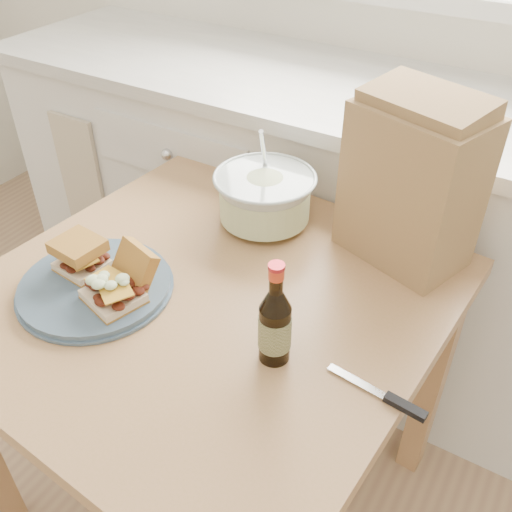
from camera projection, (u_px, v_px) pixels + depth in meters
The scene contains 9 objects.
cabinet_run at pixel (357, 230), 1.85m from camera, with size 2.50×0.64×0.94m.
dining_table at pixel (210, 329), 1.25m from camera, with size 0.97×0.97×0.75m.
plate at pixel (95, 286), 1.18m from camera, with size 0.31×0.31×0.02m, color #455B70.
sandwich_left at pixel (80, 255), 1.19m from camera, with size 0.11×0.10×0.07m.
sandwich_right at pixel (120, 283), 1.12m from camera, with size 0.13×0.17×0.09m.
coleslaw_bowl at pixel (265, 199), 1.35m from camera, with size 0.24×0.24×0.24m.
beer_bottle at pixel (275, 325), 0.99m from camera, with size 0.06×0.06×0.21m.
knife at pixel (392, 400), 0.95m from camera, with size 0.18×0.04×0.01m.
paper_bag at pixel (411, 187), 1.18m from camera, with size 0.26×0.17×0.34m, color #9A7B4A.
Camera 1 is at (0.50, 0.23, 1.53)m, focal length 40.00 mm.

